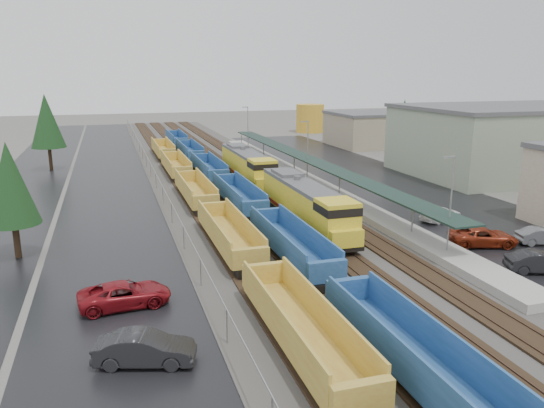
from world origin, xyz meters
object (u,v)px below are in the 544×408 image
Objects in this scene: storage_tank at (310,118)px; parked_car_west_c at (125,295)px; parked_car_east_b at (483,237)px; parked_car_west_b at (145,349)px; locomotive_lead at (307,204)px; locomotive_trail at (248,166)px; parked_car_east_c at (441,214)px; parked_car_east_a at (540,262)px; parked_car_east_e at (543,236)px; well_string_yellow at (209,210)px; well_string_blue at (238,196)px.

storage_tank reaches higher than parked_car_west_c.
parked_car_east_b is (-17.37, -84.21, -2.52)m from storage_tank.
parked_car_east_b is at bearing -53.30° from parked_car_west_b.
locomotive_lead and locomotive_trail have the same top height.
parked_car_east_c is (13.34, -22.28, -1.63)m from locomotive_trail.
storage_tank reaches higher than parked_car_east_a.
locomotive_trail is 3.46× the size of parked_car_east_b.
parked_car_west_b is 34.23m from parked_car_east_c.
parked_car_east_e is (33.64, 2.20, -0.06)m from parked_car_west_c.
well_string_yellow is 6.23m from well_string_blue.
well_string_yellow is (-8.00, -16.02, -1.13)m from locomotive_trail.
locomotive_lead is at bearing 73.07° from parked_car_east_e.
parked_car_west_c is 28.82m from parked_car_east_b.
locomotive_trail reaches higher than parked_car_west_b.
locomotive_lead is at bearing -67.71° from well_string_blue.
parked_car_west_b is at bearing -111.36° from locomotive_trail.
parked_car_west_c reaches higher than parked_car_east_e.
locomotive_trail is 4.10× the size of parked_car_east_a.
locomotive_trail is (0.00, 21.00, 0.00)m from locomotive_lead.
parked_car_east_e is (25.20, -14.97, -0.48)m from well_string_yellow.
parked_car_west_c is (-8.44, -17.17, -0.42)m from well_string_yellow.
parked_car_east_b is (12.19, -29.86, -1.55)m from locomotive_trail.
parked_car_west_b is 7.16m from parked_car_west_c.
locomotive_trail reaches higher than parked_car_east_a.
well_string_blue is at bearing -117.09° from storage_tank.
parked_car_west_b is (-15.76, -40.31, -1.50)m from locomotive_trail.
storage_tank is 1.19× the size of parked_car_west_c.
parked_car_east_b is (0.14, 6.25, -0.00)m from parked_car_east_a.
locomotive_lead is 80.95m from storage_tank.
parked_car_west_b is at bearing -112.03° from well_string_blue.
locomotive_trail is 17.94m from well_string_yellow.
storage_tank reaches higher than parked_car_west_b.
well_string_blue is 25.13× the size of parked_car_east_a.
well_string_yellow is 0.85× the size of well_string_blue.
parked_car_east_a is at bearing 157.05° from parked_car_east_c.
well_string_blue is 21.22× the size of parked_car_east_b.
parked_car_west_b is at bearing 119.00° from parked_car_east_e.
storage_tank is 1.40× the size of parked_car_east_c.
well_string_blue is 25.23m from parked_car_west_c.
well_string_blue is at bearing -109.58° from locomotive_trail.
locomotive_trail is 61.88m from storage_tank.
parked_car_east_a is at bearing -57.16° from well_string_blue.
parked_car_east_c is at bearing -75.14° from parked_car_west_c.
locomotive_trail is at bearing 63.46° from well_string_yellow.
parked_car_east_b is (16.19, -18.61, -0.42)m from well_string_blue.
well_string_yellow is at bearing -116.54° from locomotive_trail.
locomotive_lead reaches higher than parked_car_west_b.
storage_tank reaches higher than well_string_blue.
locomotive_trail is 3.44× the size of parked_car_west_c.
well_string_yellow is 21.25× the size of parked_car_east_a.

